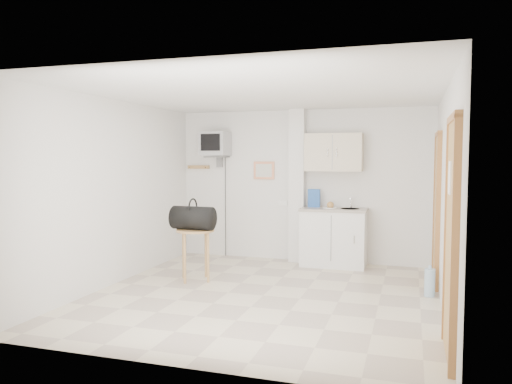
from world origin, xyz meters
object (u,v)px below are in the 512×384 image
(round_table, at_px, (195,238))
(duffel_bag, at_px, (193,218))
(crt_television, at_px, (215,145))
(water_bottle, at_px, (430,282))

(round_table, xyz_separation_m, duffel_bag, (-0.02, -0.04, 0.29))
(round_table, height_order, duffel_bag, duffel_bag)
(crt_television, xyz_separation_m, water_bottle, (3.43, -1.44, -1.76))
(round_table, height_order, water_bottle, round_table)
(crt_television, xyz_separation_m, round_table, (0.32, -1.56, -1.34))
(round_table, distance_m, duffel_bag, 0.29)
(water_bottle, bearing_deg, round_table, -177.83)
(duffel_bag, bearing_deg, round_table, 64.63)
(crt_television, distance_m, round_table, 2.08)
(crt_television, relative_size, round_table, 2.98)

